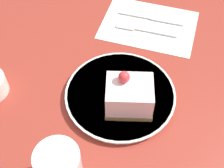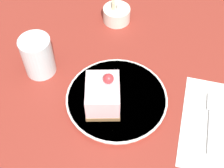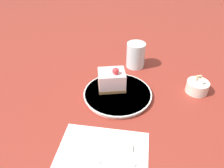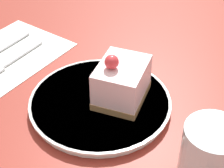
# 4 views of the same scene
# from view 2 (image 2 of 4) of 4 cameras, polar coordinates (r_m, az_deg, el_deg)

# --- Properties ---
(ground_plane) EXTENTS (4.00, 4.00, 0.00)m
(ground_plane) POSITION_cam_2_polar(r_m,az_deg,el_deg) (0.77, 2.86, -5.49)
(ground_plane) COLOR maroon
(plate) EXTENTS (0.25, 0.25, 0.02)m
(plate) POSITION_cam_2_polar(r_m,az_deg,el_deg) (0.78, 0.86, -2.72)
(plate) COLOR silver
(plate) RESTS_ON ground_plane
(cake_slice) EXTENTS (0.10, 0.12, 0.10)m
(cake_slice) POSITION_cam_2_polar(r_m,az_deg,el_deg) (0.73, -1.68, -2.03)
(cake_slice) COLOR olive
(cake_slice) RESTS_ON plate
(napkin) EXTENTS (0.19, 0.26, 0.00)m
(napkin) POSITION_cam_2_polar(r_m,az_deg,el_deg) (0.79, 19.40, -7.16)
(napkin) COLOR white
(napkin) RESTS_ON ground_plane
(fork) EXTENTS (0.02, 0.17, 0.00)m
(fork) POSITION_cam_2_polar(r_m,az_deg,el_deg) (0.79, 17.64, -5.74)
(fork) COLOR silver
(fork) RESTS_ON napkin
(sugar_bowl) EXTENTS (0.08, 0.08, 0.07)m
(sugar_bowl) POSITION_cam_2_polar(r_m,az_deg,el_deg) (0.97, 0.85, 12.64)
(sugar_bowl) COLOR silver
(sugar_bowl) RESTS_ON ground_plane
(drinking_glass) EXTENTS (0.08, 0.08, 0.11)m
(drinking_glass) POSITION_cam_2_polar(r_m,az_deg,el_deg) (0.83, -13.42, 5.01)
(drinking_glass) COLOR silver
(drinking_glass) RESTS_ON ground_plane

